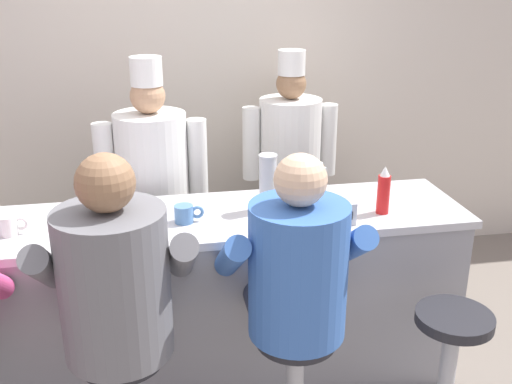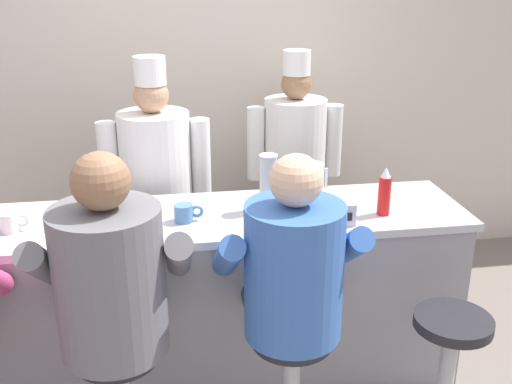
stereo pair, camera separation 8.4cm
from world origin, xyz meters
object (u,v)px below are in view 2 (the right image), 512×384
at_px(hot_sauce_bottle_orange, 294,201).
at_px(diner_seated_blue, 292,278).
at_px(cup_stack_steel, 268,183).
at_px(breakfast_plate, 126,233).
at_px(mustard_bottle_yellow, 308,199).
at_px(napkin_dispenser_chrome, 343,214).
at_px(coffee_mug_blue, 185,213).
at_px(coffee_mug_white, 10,222).
at_px(cook_in_whites_far, 294,162).
at_px(diner_seated_grey, 112,287).
at_px(empty_stool_round, 448,358).
at_px(water_pitcher_clear, 312,181).
at_px(cook_in_whites_near, 157,184).
at_px(ketchup_bottle_red, 384,193).

bearing_deg(hot_sauce_bottle_orange, diner_seated_blue, -103.10).
distance_m(hot_sauce_bottle_orange, cup_stack_steel, 0.16).
bearing_deg(breakfast_plate, mustard_bottle_yellow, 4.53).
relative_size(napkin_dispenser_chrome, diner_seated_blue, 0.08).
bearing_deg(napkin_dispenser_chrome, hot_sauce_bottle_orange, 137.55).
relative_size(hot_sauce_bottle_orange, coffee_mug_blue, 0.93).
bearing_deg(cup_stack_steel, breakfast_plate, -162.75).
bearing_deg(coffee_mug_white, cook_in_whites_far, 33.10).
relative_size(diner_seated_grey, empty_stool_round, 2.28).
height_order(hot_sauce_bottle_orange, breakfast_plate, hot_sauce_bottle_orange).
height_order(mustard_bottle_yellow, coffee_mug_white, mustard_bottle_yellow).
xyz_separation_m(water_pitcher_clear, cook_in_whites_near, (-0.82, 0.46, -0.14)).
bearing_deg(mustard_bottle_yellow, water_pitcher_clear, 72.70).
relative_size(diner_seated_grey, cook_in_whites_near, 0.90).
xyz_separation_m(coffee_mug_blue, cup_stack_steel, (0.42, 0.08, 0.10)).
bearing_deg(napkin_dispenser_chrome, water_pitcher_clear, 98.74).
bearing_deg(mustard_bottle_yellow, empty_stool_round, -41.57).
height_order(ketchup_bottle_red, cook_in_whites_near, cook_in_whites_near).
bearing_deg(cook_in_whites_far, breakfast_plate, -131.83).
bearing_deg(hot_sauce_bottle_orange, breakfast_plate, -169.41).
bearing_deg(diner_seated_blue, breakfast_plate, 150.46).
xyz_separation_m(ketchup_bottle_red, diner_seated_grey, (-1.30, -0.46, -0.16)).
bearing_deg(diner_seated_blue, napkin_dispenser_chrome, 48.30).
bearing_deg(coffee_mug_blue, breakfast_plate, -153.95).
bearing_deg(diner_seated_grey, diner_seated_blue, -0.18).
distance_m(cup_stack_steel, cook_in_whites_far, 1.03).
relative_size(hot_sauce_bottle_orange, breakfast_plate, 0.50).
bearing_deg(cup_stack_steel, ketchup_bottle_red, -14.61).
relative_size(mustard_bottle_yellow, breakfast_plate, 0.89).
height_order(mustard_bottle_yellow, diner_seated_blue, diner_seated_blue).
height_order(coffee_mug_blue, cup_stack_steel, cup_stack_steel).
distance_m(mustard_bottle_yellow, diner_seated_grey, 1.03).
bearing_deg(empty_stool_round, mustard_bottle_yellow, 138.43).
bearing_deg(coffee_mug_blue, cup_stack_steel, 11.08).
bearing_deg(breakfast_plate, coffee_mug_blue, 26.05).
height_order(coffee_mug_blue, diner_seated_grey, diner_seated_grey).
distance_m(coffee_mug_white, cook_in_whites_near, 0.96).
bearing_deg(diner_seated_blue, water_pitcher_clear, 70.51).
bearing_deg(empty_stool_round, coffee_mug_white, 163.95).
xyz_separation_m(ketchup_bottle_red, coffee_mug_blue, (-0.98, 0.06, -0.07)).
relative_size(mustard_bottle_yellow, coffee_mug_blue, 1.66).
bearing_deg(hot_sauce_bottle_orange, coffee_mug_white, -179.30).
distance_m(ketchup_bottle_red, coffee_mug_blue, 0.99).
xyz_separation_m(hot_sauce_bottle_orange, diner_seated_blue, (-0.13, -0.55, -0.12)).
bearing_deg(cook_in_whites_near, breakfast_plate, -99.28).
distance_m(ketchup_bottle_red, hot_sauce_bottle_orange, 0.45).
relative_size(breakfast_plate, coffee_mug_blue, 1.87).
height_order(water_pitcher_clear, diner_seated_blue, diner_seated_blue).
distance_m(breakfast_plate, napkin_dispenser_chrome, 1.02).
xyz_separation_m(cup_stack_steel, empty_stool_round, (0.73, -0.64, -0.66)).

